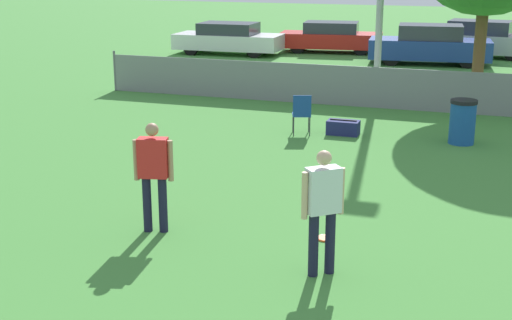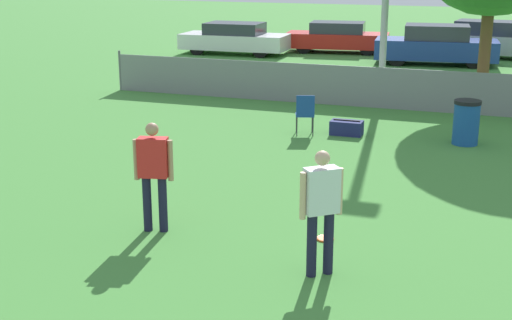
% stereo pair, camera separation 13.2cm
% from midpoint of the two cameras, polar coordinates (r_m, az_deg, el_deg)
% --- Properties ---
extents(fence_backline, '(18.77, 0.07, 1.21)m').
position_cam_midpoint_polar(fence_backline, '(19.34, 13.43, 5.41)').
color(fence_backline, gray).
rests_on(fence_backline, ground_plane).
extents(player_thrower_red, '(0.58, 0.32, 1.66)m').
position_cam_midpoint_polar(player_thrower_red, '(10.50, -8.55, -0.77)').
color(player_thrower_red, '#191933').
rests_on(player_thrower_red, ground_plane).
extents(player_receiver_white, '(0.47, 0.45, 1.66)m').
position_cam_midpoint_polar(player_receiver_white, '(9.00, 4.95, -3.51)').
color(player_receiver_white, '#191933').
rests_on(player_receiver_white, ground_plane).
extents(frisbee_disc, '(0.26, 0.26, 0.03)m').
position_cam_midpoint_polar(frisbee_disc, '(10.45, 5.22, -6.25)').
color(frisbee_disc, '#E5591E').
rests_on(frisbee_disc, ground_plane).
extents(folding_chair_sideline, '(0.53, 0.53, 0.94)m').
position_cam_midpoint_polar(folding_chair_sideline, '(16.30, 3.45, 3.87)').
color(folding_chair_sideline, '#333338').
rests_on(folding_chair_sideline, ground_plane).
extents(trash_bin, '(0.58, 0.58, 0.97)m').
position_cam_midpoint_polar(trash_bin, '(16.15, 15.97, 2.97)').
color(trash_bin, '#194C99').
rests_on(trash_bin, ground_plane).
extents(gear_bag_sideline, '(0.73, 0.40, 0.35)m').
position_cam_midpoint_polar(gear_bag_sideline, '(16.51, 6.76, 2.60)').
color(gear_bag_sideline, navy).
rests_on(gear_bag_sideline, ground_plane).
extents(parked_car_white, '(4.50, 1.97, 1.30)m').
position_cam_midpoint_polar(parked_car_white, '(30.18, -2.34, 9.69)').
color(parked_car_white, black).
rests_on(parked_car_white, ground_plane).
extents(parked_car_red, '(4.46, 2.23, 1.28)m').
position_cam_midpoint_polar(parked_car_red, '(30.89, 5.90, 9.75)').
color(parked_car_red, black).
rests_on(parked_car_red, ground_plane).
extents(parked_car_blue, '(4.64, 2.23, 1.49)m').
position_cam_midpoint_polar(parked_car_blue, '(28.03, 13.59, 8.93)').
color(parked_car_blue, black).
rests_on(parked_car_blue, ground_plane).
extents(parked_car_silver, '(4.74, 2.20, 1.46)m').
position_cam_midpoint_polar(parked_car_silver, '(30.71, 17.31, 9.19)').
color(parked_car_silver, black).
rests_on(parked_car_silver, ground_plane).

